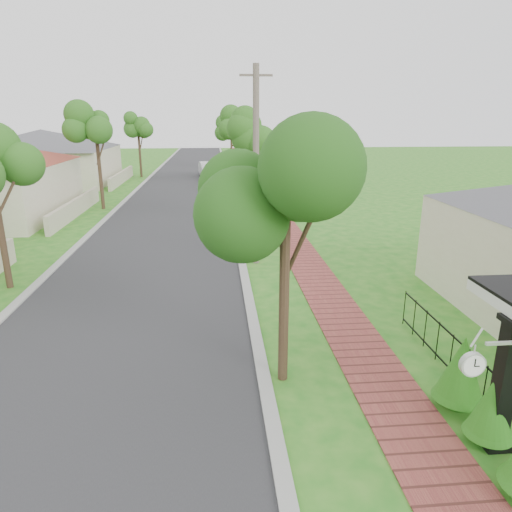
{
  "coord_description": "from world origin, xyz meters",
  "views": [
    {
      "loc": [
        -0.32,
        -7.45,
        5.67
      ],
      "look_at": [
        0.87,
        6.06,
        1.5
      ],
      "focal_mm": 32.0,
      "sensor_mm": 36.0,
      "label": 1
    }
  ],
  "objects_px": {
    "utility_pole": "(256,168)",
    "near_tree": "(286,202)",
    "parked_car_red": "(224,175)",
    "station_clock": "(475,362)",
    "porch_post": "(503,391)",
    "parked_car_white": "(208,170)"
  },
  "relations": [
    {
      "from": "parked_car_red",
      "to": "station_clock",
      "type": "height_order",
      "value": "station_clock"
    },
    {
      "from": "parked_car_white",
      "to": "near_tree",
      "type": "relative_size",
      "value": 0.85
    },
    {
      "from": "parked_car_red",
      "to": "near_tree",
      "type": "height_order",
      "value": "near_tree"
    },
    {
      "from": "porch_post",
      "to": "parked_car_red",
      "type": "xyz_separation_m",
      "value": [
        -4.15,
        33.62,
        -0.4
      ]
    },
    {
      "from": "utility_pole",
      "to": "porch_post",
      "type": "bearing_deg",
      "value": -73.17
    },
    {
      "from": "porch_post",
      "to": "parked_car_red",
      "type": "distance_m",
      "value": 33.87
    },
    {
      "from": "parked_car_red",
      "to": "near_tree",
      "type": "distance_m",
      "value": 31.3
    },
    {
      "from": "near_tree",
      "to": "utility_pole",
      "type": "bearing_deg",
      "value": 89.0
    },
    {
      "from": "parked_car_red",
      "to": "parked_car_white",
      "type": "relative_size",
      "value": 0.98
    },
    {
      "from": "porch_post",
      "to": "near_tree",
      "type": "bearing_deg",
      "value": 144.27
    },
    {
      "from": "near_tree",
      "to": "station_clock",
      "type": "bearing_deg",
      "value": -47.94
    },
    {
      "from": "station_clock",
      "to": "parked_car_white",
      "type": "bearing_deg",
      "value": 96.89
    },
    {
      "from": "porch_post",
      "to": "near_tree",
      "type": "distance_m",
      "value": 5.18
    },
    {
      "from": "porch_post",
      "to": "parked_car_red",
      "type": "height_order",
      "value": "porch_post"
    },
    {
      "from": "utility_pole",
      "to": "parked_car_white",
      "type": "bearing_deg",
      "value": 94.64
    },
    {
      "from": "porch_post",
      "to": "parked_car_white",
      "type": "bearing_deg",
      "value": 98.22
    },
    {
      "from": "utility_pole",
      "to": "near_tree",
      "type": "bearing_deg",
      "value": -91.0
    },
    {
      "from": "near_tree",
      "to": "utility_pole",
      "type": "distance_m",
      "value": 8.5
    },
    {
      "from": "near_tree",
      "to": "utility_pole",
      "type": "relative_size",
      "value": 0.68
    },
    {
      "from": "parked_car_white",
      "to": "station_clock",
      "type": "xyz_separation_m",
      "value": [
        4.69,
        -38.82,
        1.24
      ]
    },
    {
      "from": "utility_pole",
      "to": "station_clock",
      "type": "distance_m",
      "value": 11.81
    },
    {
      "from": "near_tree",
      "to": "utility_pole",
      "type": "xyz_separation_m",
      "value": [
        0.15,
        8.5,
        -0.23
      ]
    }
  ]
}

